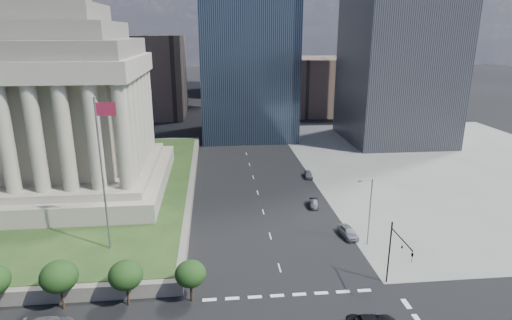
{
  "coord_description": "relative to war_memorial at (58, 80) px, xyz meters",
  "views": [
    {
      "loc": [
        -7.96,
        -28.32,
        29.34
      ],
      "look_at": [
        -3.13,
        19.3,
        14.89
      ],
      "focal_mm": 30.0,
      "sensor_mm": 36.0,
      "label": 1
    }
  ],
  "objects": [
    {
      "name": "parked_sedan_near",
      "position": [
        45.5,
        -20.33,
        -20.62
      ],
      "size": [
        4.78,
        2.39,
        1.56
      ],
      "primitive_type": "imported",
      "rotation": [
        0.0,
        0.0,
        0.12
      ],
      "color": "gray",
      "rests_on": "ground"
    },
    {
      "name": "building_filler_ne",
      "position": [
        66.0,
        82.0,
        -11.4
      ],
      "size": [
        20.0,
        30.0,
        20.0
      ],
      "primitive_type": "cube",
      "color": "brown",
      "rests_on": "ground"
    },
    {
      "name": "building_filler_nw",
      "position": [
        4.0,
        82.0,
        -7.4
      ],
      "size": [
        24.0,
        30.0,
        28.0
      ],
      "primitive_type": "cube",
      "color": "brown",
      "rests_on": "ground"
    },
    {
      "name": "plaza_lawn",
      "position": [
        -11.0,
        2.0,
        -19.55
      ],
      "size": [
        64.0,
        68.0,
        0.1
      ],
      "primitive_type": "cube",
      "color": "#213716",
      "rests_on": "plaza_terrace"
    },
    {
      "name": "street_lamp_north",
      "position": [
        47.33,
        -23.0,
        -15.74
      ],
      "size": [
        2.13,
        0.22,
        10.0
      ],
      "color": "slate",
      "rests_on": "ground"
    },
    {
      "name": "plaza_terrace",
      "position": [
        -11.0,
        2.0,
        -20.5
      ],
      "size": [
        66.0,
        70.0,
        1.8
      ],
      "primitive_type": "cube",
      "color": "#655E57",
      "rests_on": "ground"
    },
    {
      "name": "sidewalk_ne",
      "position": [
        80.0,
        12.0,
        -21.38
      ],
      "size": [
        68.0,
        90.0,
        0.03
      ],
      "primitive_type": "cube",
      "color": "slate",
      "rests_on": "ground"
    },
    {
      "name": "war_memorial",
      "position": [
        0.0,
        0.0,
        0.0
      ],
      "size": [
        34.0,
        34.0,
        39.0
      ],
      "primitive_type": null,
      "color": "gray",
      "rests_on": "plaza_lawn"
    },
    {
      "name": "traffic_signal_ne",
      "position": [
        46.5,
        -34.3,
        -16.15
      ],
      "size": [
        0.3,
        5.74,
        8.0
      ],
      "color": "black",
      "rests_on": "ground"
    },
    {
      "name": "parked_sedan_mid",
      "position": [
        43.0,
        -8.63,
        -20.76
      ],
      "size": [
        1.99,
        4.07,
        1.29
      ],
      "primitive_type": "imported",
      "rotation": [
        0.0,
        0.0,
        -0.17
      ],
      "color": "black",
      "rests_on": "ground"
    },
    {
      "name": "flagpole",
      "position": [
        12.17,
        -24.0,
        -8.29
      ],
      "size": [
        2.52,
        0.24,
        20.0
      ],
      "color": "slate",
      "rests_on": "plaza_lawn"
    },
    {
      "name": "midrise_glass",
      "position": [
        36.0,
        47.0,
        8.6
      ],
      "size": [
        26.0,
        26.0,
        60.0
      ],
      "primitive_type": "cube",
      "color": "black",
      "rests_on": "ground"
    },
    {
      "name": "ground",
      "position": [
        34.0,
        52.0,
        -21.4
      ],
      "size": [
        500.0,
        500.0,
        0.0
      ],
      "primitive_type": "plane",
      "color": "black",
      "rests_on": "ground"
    },
    {
      "name": "parked_sedan_far",
      "position": [
        45.5,
        6.73,
        -20.72
      ],
      "size": [
        1.98,
        4.11,
        1.35
      ],
      "primitive_type": "imported",
      "rotation": [
        0.0,
        0.0,
        -0.1
      ],
      "color": "#5B5E63",
      "rests_on": "ground"
    }
  ]
}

